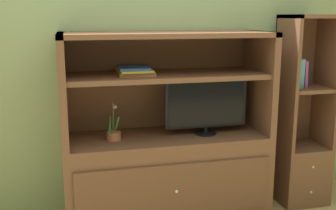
% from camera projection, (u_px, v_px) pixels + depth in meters
% --- Properties ---
extents(painted_rear_wall, '(6.00, 0.10, 2.80)m').
position_uv_depth(painted_rear_wall, '(156.00, 38.00, 3.37)').
color(painted_rear_wall, '#8C9E6B').
rests_on(painted_rear_wall, ground_plane).
extents(media_console, '(1.57, 0.61, 1.46)m').
position_uv_depth(media_console, '(166.00, 158.00, 3.24)').
color(media_console, brown).
rests_on(media_console, ground_plane).
extents(tv_monitor, '(0.66, 0.17, 0.43)m').
position_uv_depth(tv_monitor, '(206.00, 105.00, 3.17)').
color(tv_monitor, black).
rests_on(tv_monitor, media_console).
extents(potted_plant, '(0.11, 0.13, 0.29)m').
position_uv_depth(potted_plant, '(114.00, 134.00, 3.06)').
color(potted_plant, '#B26642').
rests_on(potted_plant, media_console).
extents(magazine_stack, '(0.26, 0.34, 0.06)m').
position_uv_depth(magazine_stack, '(134.00, 70.00, 3.03)').
color(magazine_stack, '#A56638').
rests_on(magazine_stack, media_console).
extents(bookshelf_tall, '(0.40, 0.39, 1.59)m').
position_uv_depth(bookshelf_tall, '(301.00, 140.00, 3.50)').
color(bookshelf_tall, brown).
rests_on(bookshelf_tall, ground_plane).
extents(upright_book_row, '(0.12, 0.13, 0.24)m').
position_uv_depth(upright_book_row, '(297.00, 73.00, 3.35)').
color(upright_book_row, '#A56638').
rests_on(upright_book_row, bookshelf_tall).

